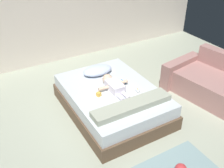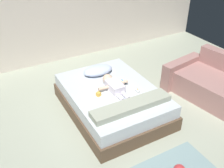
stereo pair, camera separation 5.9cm
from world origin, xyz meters
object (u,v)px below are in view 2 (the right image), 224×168
bed (112,100)px  baby (113,85)px  toy_block (99,94)px  baby_bottle (137,90)px  couch (221,87)px  toothbrush (124,81)px  pillow (98,70)px

bed → baby: bearing=8.0°
toy_block → baby_bottle: baby_bottle is taller
bed → couch: couch is taller
toothbrush → couch: (1.62, -0.76, -0.19)m
couch → toy_block: size_ratio=25.24×
bed → pillow: 0.65m
toothbrush → baby_bottle: size_ratio=1.79×
pillow → toy_block: bearing=-115.6°
baby_bottle → toothbrush: bearing=94.6°
bed → pillow: pillow is taller
pillow → couch: couch is taller
toothbrush → couch: bearing=-25.3°
toothbrush → couch: size_ratio=0.09×
bed → baby_bottle: size_ratio=20.55×
bed → couch: size_ratio=0.99×
toy_block → couch: bearing=-14.8°
pillow → toothbrush: 0.54m
toothbrush → couch: 1.80m
bed → couch: bearing=-18.8°
bed → toothbrush: bearing=21.2°
couch → baby_bottle: (-1.59, 0.38, 0.21)m
baby → couch: size_ratio=0.35×
bed → toy_block: size_ratio=25.11×
pillow → bed: bearing=-92.2°
couch → baby_bottle: couch is taller
bed → baby_bottle: baby_bottle is taller
baby → baby_bottle: (0.30, -0.28, -0.05)m
baby → toy_block: size_ratio=8.79×
pillow → baby_bottle: bearing=-70.3°
bed → toothbrush: (0.29, 0.11, 0.24)m
toothbrush → toy_block: size_ratio=2.18×
bed → toothbrush: 0.39m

